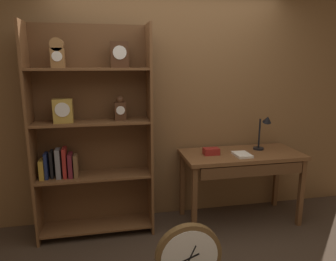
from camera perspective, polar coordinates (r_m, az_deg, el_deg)
name	(u,v)px	position (r m, az deg, el deg)	size (l,w,h in m)	color
back_wood_panel	(170,105)	(3.54, 0.36, 4.63)	(4.80, 0.05, 2.60)	brown
bookshelf	(90,134)	(3.21, -14.13, -0.62)	(1.17, 0.33, 2.15)	brown
workbench	(242,162)	(3.53, 13.44, -5.64)	(1.31, 0.61, 0.80)	brown
desk_lamp	(264,129)	(3.65, 17.24, 0.29)	(0.18, 0.17, 0.41)	black
toolbox_small	(211,151)	(3.39, 7.95, -3.82)	(0.17, 0.11, 0.07)	maroon
open_repair_manual	(242,155)	(3.41, 13.47, -4.34)	(0.16, 0.22, 0.03)	silver
round_clock_large	(189,257)	(2.62, 3.82, -22.22)	(0.53, 0.11, 0.57)	brown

